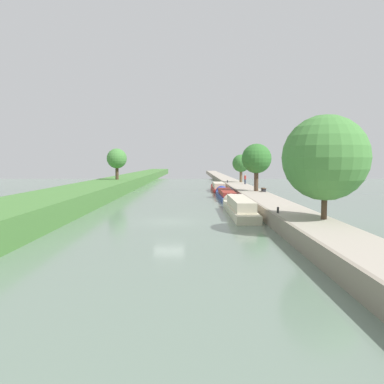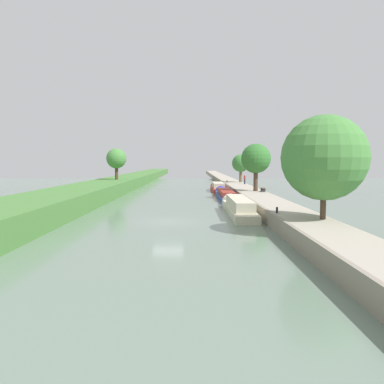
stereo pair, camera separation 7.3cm
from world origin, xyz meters
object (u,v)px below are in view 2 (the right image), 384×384
(narrowboat_red, at_px, (218,187))
(mooring_bollard_far, at_px, (227,182))
(mooring_bollard_near, at_px, (277,210))
(park_bench, at_px, (263,189))
(narrowboat_cream, at_px, (238,207))
(narrowboat_blue, at_px, (225,194))
(person_walking, at_px, (245,179))

(narrowboat_red, height_order, mooring_bollard_far, mooring_bollard_far)
(mooring_bollard_near, bearing_deg, park_bench, 82.48)
(mooring_bollard_far, distance_m, park_bench, 21.06)
(narrowboat_cream, bearing_deg, mooring_bollard_far, 86.61)
(narrowboat_blue, distance_m, person_walking, 14.12)
(mooring_bollard_far, height_order, park_bench, park_bench)
(narrowboat_blue, bearing_deg, mooring_bollard_far, 84.01)
(person_walking, distance_m, mooring_bollard_near, 37.28)
(narrowboat_cream, distance_m, mooring_bollard_near, 8.30)
(narrowboat_red, relative_size, mooring_bollard_far, 24.39)
(mooring_bollard_near, bearing_deg, narrowboat_red, 93.10)
(narrowboat_cream, distance_m, narrowboat_red, 28.92)
(narrowboat_blue, bearing_deg, mooring_bollard_near, -85.56)
(narrowboat_cream, relative_size, person_walking, 8.62)
(mooring_bollard_near, height_order, park_bench, park_bench)
(narrowboat_red, xyz_separation_m, person_walking, (4.61, 0.23, 1.41))
(narrowboat_cream, bearing_deg, mooring_bollard_near, -76.11)
(narrowboat_cream, xyz_separation_m, person_walking, (4.59, 29.16, 1.33))
(mooring_bollard_near, distance_m, park_bench, 20.84)
(narrowboat_cream, xyz_separation_m, mooring_bollard_far, (1.98, 33.52, 0.68))
(narrowboat_blue, height_order, mooring_bollard_far, mooring_bollard_far)
(person_walking, height_order, mooring_bollard_far, person_walking)
(narrowboat_red, distance_m, person_walking, 4.83)
(mooring_bollard_near, bearing_deg, narrowboat_blue, 94.44)
(mooring_bollard_near, distance_m, mooring_bollard_far, 41.55)
(narrowboat_blue, xyz_separation_m, park_bench, (4.58, -3.21, 0.97))
(narrowboat_cream, relative_size, narrowboat_red, 1.30)
(narrowboat_blue, bearing_deg, person_walking, 71.45)
(narrowboat_red, xyz_separation_m, park_bench, (4.73, -16.29, 0.88))
(narrowboat_blue, bearing_deg, park_bench, -35.05)
(narrowboat_cream, distance_m, narrowboat_blue, 15.85)
(narrowboat_blue, height_order, mooring_bollard_near, mooring_bollard_near)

